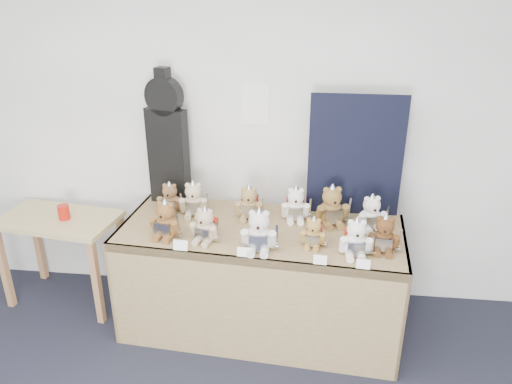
# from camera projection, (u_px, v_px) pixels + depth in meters

# --- Properties ---
(room_shell) EXTENTS (6.00, 6.00, 6.00)m
(room_shell) POSITION_uv_depth(u_px,v_px,m) (255.00, 105.00, 3.64)
(room_shell) COLOR white
(room_shell) RESTS_ON floor
(display_table) EXTENTS (2.03, 0.97, 0.82)m
(display_table) POSITION_uv_depth(u_px,v_px,m) (259.00, 256.00, 3.47)
(display_table) COLOR brown
(display_table) RESTS_ON floor
(side_table) EXTENTS (0.95, 0.62, 0.74)m
(side_table) POSITION_uv_depth(u_px,v_px,m) (60.00, 232.00, 3.86)
(side_table) COLOR tan
(side_table) RESTS_ON floor
(guitar_case) EXTENTS (0.33, 0.18, 1.03)m
(guitar_case) POSITION_uv_depth(u_px,v_px,m) (167.00, 140.00, 3.68)
(guitar_case) COLOR black
(guitar_case) RESTS_ON display_table
(navy_board) EXTENTS (0.67, 0.03, 0.89)m
(navy_board) POSITION_uv_depth(u_px,v_px,m) (355.00, 156.00, 3.52)
(navy_board) COLOR black
(navy_board) RESTS_ON display_table
(red_cup) EXTENTS (0.09, 0.09, 0.11)m
(red_cup) POSITION_uv_depth(u_px,v_px,m) (64.00, 212.00, 3.76)
(red_cup) COLOR #B8180C
(red_cup) RESTS_ON side_table
(teddy_front_far_left) EXTENTS (0.24, 0.21, 0.29)m
(teddy_front_far_left) POSITION_uv_depth(u_px,v_px,m) (166.00, 221.00, 3.32)
(teddy_front_far_left) COLOR brown
(teddy_front_far_left) RESTS_ON display_table
(teddy_front_left) EXTENTS (0.22, 0.20, 0.27)m
(teddy_front_left) POSITION_uv_depth(u_px,v_px,m) (205.00, 226.00, 3.27)
(teddy_front_left) COLOR tan
(teddy_front_left) RESTS_ON display_table
(teddy_front_centre) EXTENTS (0.26, 0.20, 0.32)m
(teddy_front_centre) POSITION_uv_depth(u_px,v_px,m) (259.00, 232.00, 3.16)
(teddy_front_centre) COLOR silver
(teddy_front_centre) RESTS_ON display_table
(teddy_front_right) EXTENTS (0.19, 0.16, 0.23)m
(teddy_front_right) POSITION_uv_depth(u_px,v_px,m) (313.00, 233.00, 3.22)
(teddy_front_right) COLOR #A27B3D
(teddy_front_right) RESTS_ON display_table
(teddy_front_far_right) EXTENTS (0.23, 0.19, 0.28)m
(teddy_front_far_right) POSITION_uv_depth(u_px,v_px,m) (356.00, 239.00, 3.10)
(teddy_front_far_right) COLOR white
(teddy_front_far_right) RESTS_ON display_table
(teddy_front_end) EXTENTS (0.22, 0.19, 0.27)m
(teddy_front_end) POSITION_uv_depth(u_px,v_px,m) (384.00, 236.00, 3.15)
(teddy_front_end) COLOR brown
(teddy_front_end) RESTS_ON display_table
(teddy_back_left) EXTENTS (0.24, 0.20, 0.29)m
(teddy_back_left) POSITION_uv_depth(u_px,v_px,m) (194.00, 200.00, 3.63)
(teddy_back_left) COLOR #C3B18E
(teddy_back_left) RESTS_ON display_table
(teddy_back_centre_left) EXTENTS (0.22, 0.19, 0.27)m
(teddy_back_centre_left) POSITION_uv_depth(u_px,v_px,m) (249.00, 204.00, 3.59)
(teddy_back_centre_left) COLOR #9E804F
(teddy_back_centre_left) RESTS_ON display_table
(teddy_back_centre_right) EXTENTS (0.23, 0.19, 0.28)m
(teddy_back_centre_right) POSITION_uv_depth(u_px,v_px,m) (296.00, 205.00, 3.56)
(teddy_back_centre_right) COLOR white
(teddy_back_centre_right) RESTS_ON display_table
(teddy_back_right) EXTENTS (0.27, 0.24, 0.32)m
(teddy_back_right) POSITION_uv_depth(u_px,v_px,m) (332.00, 207.00, 3.49)
(teddy_back_right) COLOR olive
(teddy_back_right) RESTS_ON display_table
(teddy_back_end) EXTENTS (0.23, 0.21, 0.28)m
(teddy_back_end) POSITION_uv_depth(u_px,v_px,m) (371.00, 214.00, 3.43)
(teddy_back_end) COLOR white
(teddy_back_end) RESTS_ON display_table
(teddy_back_far_left) EXTENTS (0.21, 0.16, 0.25)m
(teddy_back_far_left) POSITION_uv_depth(u_px,v_px,m) (170.00, 199.00, 3.68)
(teddy_back_far_left) COLOR brown
(teddy_back_far_left) RESTS_ON display_table
(entry_card_a) EXTENTS (0.10, 0.03, 0.07)m
(entry_card_a) POSITION_uv_depth(u_px,v_px,m) (180.00, 245.00, 3.18)
(entry_card_a) COLOR white
(entry_card_a) RESTS_ON display_table
(entry_card_b) EXTENTS (0.09, 0.03, 0.06)m
(entry_card_b) POSITION_uv_depth(u_px,v_px,m) (244.00, 252.00, 3.11)
(entry_card_b) COLOR white
(entry_card_b) RESTS_ON display_table
(entry_card_c) EXTENTS (0.08, 0.02, 0.06)m
(entry_card_c) POSITION_uv_depth(u_px,v_px,m) (320.00, 260.00, 3.03)
(entry_card_c) COLOR white
(entry_card_c) RESTS_ON display_table
(entry_card_d) EXTENTS (0.08, 0.02, 0.06)m
(entry_card_d) POSITION_uv_depth(u_px,v_px,m) (363.00, 264.00, 2.98)
(entry_card_d) COLOR white
(entry_card_d) RESTS_ON display_table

